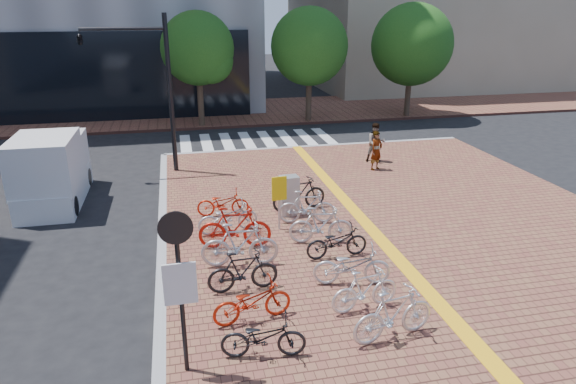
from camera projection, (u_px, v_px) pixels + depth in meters
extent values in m
plane|color=black|center=(331.00, 284.00, 12.40)|extent=(120.00, 120.00, 0.00)
cube|color=gray|center=(317.00, 147.00, 23.98)|extent=(14.00, 0.25, 0.15)
cube|color=brown|center=(231.00, 112.00, 31.62)|extent=(70.00, 8.00, 0.15)
cube|color=silver|center=(186.00, 145.00, 24.62)|extent=(0.50, 4.00, 0.01)
cube|color=silver|center=(207.00, 144.00, 24.82)|extent=(0.50, 4.00, 0.01)
cube|color=silver|center=(227.00, 143.00, 25.03)|extent=(0.50, 4.00, 0.01)
cube|color=silver|center=(248.00, 141.00, 25.23)|extent=(0.50, 4.00, 0.01)
cube|color=silver|center=(268.00, 140.00, 25.43)|extent=(0.50, 4.00, 0.01)
cube|color=silver|center=(287.00, 139.00, 25.63)|extent=(0.50, 4.00, 0.01)
cube|color=silver|center=(307.00, 138.00, 25.84)|extent=(0.50, 4.00, 0.01)
cube|color=silver|center=(326.00, 137.00, 26.04)|extent=(0.50, 4.00, 0.01)
cylinder|color=#38281E|center=(201.00, 101.00, 27.53)|extent=(0.32, 0.32, 2.60)
sphere|color=#194714|center=(198.00, 48.00, 26.59)|extent=(3.80, 3.80, 3.80)
sphere|color=#194714|center=(210.00, 61.00, 26.64)|extent=(2.40, 2.40, 2.40)
cylinder|color=#38281E|center=(309.00, 97.00, 28.75)|extent=(0.32, 0.32, 2.60)
sphere|color=#194714|center=(309.00, 46.00, 27.80)|extent=(4.20, 4.20, 4.20)
sphere|color=#194714|center=(321.00, 58.00, 27.86)|extent=(2.40, 2.40, 2.40)
cylinder|color=#38281E|center=(408.00, 93.00, 29.97)|extent=(0.32, 0.32, 2.60)
sphere|color=#194714|center=(412.00, 45.00, 29.02)|extent=(4.60, 4.60, 4.60)
sphere|color=#194714|center=(423.00, 56.00, 29.07)|extent=(2.40, 2.40, 2.40)
imported|color=black|center=(263.00, 337.00, 9.49)|extent=(1.66, 0.80, 0.84)
imported|color=red|center=(252.00, 302.00, 10.57)|extent=(1.76, 0.86, 0.89)
imported|color=black|center=(243.00, 271.00, 11.68)|extent=(1.66, 0.55, 0.98)
imported|color=#B9B9BE|center=(240.00, 245.00, 12.76)|extent=(1.98, 0.75, 1.16)
imported|color=#B4180C|center=(235.00, 227.00, 13.73)|extent=(2.01, 0.81, 1.17)
imported|color=silver|center=(228.00, 217.00, 14.71)|extent=(1.84, 0.89, 0.92)
imported|color=red|center=(223.00, 203.00, 15.88)|extent=(1.65, 0.72, 0.84)
imported|color=silver|center=(394.00, 314.00, 9.96)|extent=(1.87, 0.85, 1.08)
imported|color=white|center=(365.00, 290.00, 10.95)|extent=(1.64, 0.70, 0.95)
imported|color=silver|center=(352.00, 266.00, 11.96)|extent=(1.90, 0.96, 0.95)
imported|color=black|center=(337.00, 242.00, 13.26)|extent=(1.68, 0.66, 0.87)
imported|color=silver|center=(321.00, 225.00, 14.01)|extent=(1.82, 0.80, 1.06)
imported|color=#B7B8BC|center=(307.00, 207.00, 15.30)|extent=(1.77, 0.79, 1.03)
imported|color=black|center=(299.00, 194.00, 16.29)|extent=(1.87, 0.82, 1.08)
imported|color=gray|center=(376.00, 151.00, 20.23)|extent=(0.67, 0.58, 1.55)
imported|color=#525B68|center=(376.00, 142.00, 21.27)|extent=(0.86, 0.71, 1.62)
cube|color=#B3B3B8|center=(289.00, 195.00, 15.94)|extent=(0.60, 0.46, 1.24)
cylinder|color=#B7B7BC|center=(279.00, 204.00, 14.79)|extent=(0.07, 0.07, 1.59)
cube|color=yellow|center=(279.00, 189.00, 14.58)|extent=(0.44, 0.09, 0.71)
cylinder|color=black|center=(181.00, 295.00, 8.74)|extent=(0.08, 0.08, 3.08)
cylinder|color=black|center=(175.00, 228.00, 8.25)|extent=(0.58, 0.05, 0.58)
cube|color=silver|center=(180.00, 284.00, 8.60)|extent=(0.57, 0.05, 0.77)
cylinder|color=black|center=(170.00, 95.00, 19.37)|extent=(0.18, 0.18, 5.93)
cylinder|color=black|center=(123.00, 29.00, 18.24)|extent=(2.96, 0.12, 0.12)
imported|color=black|center=(80.00, 38.00, 18.04)|extent=(0.26, 1.23, 0.49)
cube|color=silver|center=(56.00, 190.00, 17.45)|extent=(1.79, 4.21, 0.84)
cube|color=silver|center=(58.00, 151.00, 18.21)|extent=(1.78, 1.78, 1.21)
cube|color=silver|center=(45.00, 163.00, 16.37)|extent=(1.88, 2.62, 1.68)
cylinder|color=black|center=(41.00, 180.00, 18.70)|extent=(0.21, 0.65, 0.65)
cylinder|color=black|center=(19.00, 210.00, 15.96)|extent=(0.21, 0.65, 0.65)
cylinder|color=black|center=(87.00, 177.00, 19.01)|extent=(0.21, 0.65, 0.65)
cylinder|color=black|center=(73.00, 206.00, 16.27)|extent=(0.21, 0.65, 0.65)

